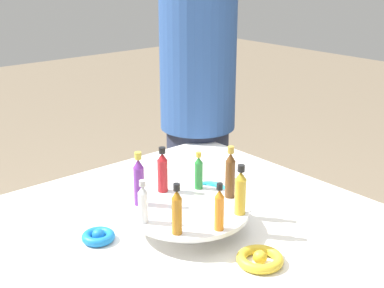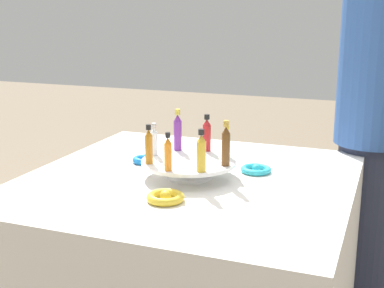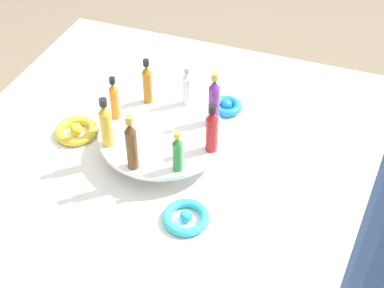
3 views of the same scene
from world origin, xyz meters
The scene contains 13 objects.
display_stand centered at (0.00, 0.00, 0.75)m, with size 0.31×0.31×0.06m.
bottle_amber centered at (0.08, -0.10, 0.82)m, with size 0.02×0.02×0.13m.
bottle_orange centered at (0.13, -0.02, 0.82)m, with size 0.02×0.02×0.12m.
bottle_gold centered at (0.10, 0.08, 0.83)m, with size 0.03×0.03×0.13m.
bottle_brown centered at (0.02, 0.13, 0.83)m, with size 0.03×0.03×0.15m.
bottle_green centered at (-0.08, 0.10, 0.81)m, with size 0.02×0.02×0.11m.
bottle_red centered at (-0.13, 0.02, 0.82)m, with size 0.03×0.03×0.13m.
bottle_purple centered at (-0.10, -0.08, 0.83)m, with size 0.03×0.03×0.15m.
bottle_clear centered at (-0.02, -0.13, 0.82)m, with size 0.02×0.02×0.11m.
ribbon_bow_teal centered at (-0.13, 0.19, 0.72)m, with size 0.10×0.10×0.03m.
ribbon_bow_blue centered at (-0.10, -0.21, 0.72)m, with size 0.08×0.08×0.03m.
ribbon_bow_gold centered at (0.23, 0.02, 0.72)m, with size 0.11×0.11×0.03m.
person_figure centered at (-0.59, 0.54, 0.88)m, with size 0.30×0.30×1.74m.
Camera 1 is at (0.95, -0.80, 1.38)m, focal length 50.00 mm.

